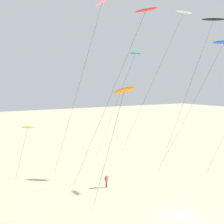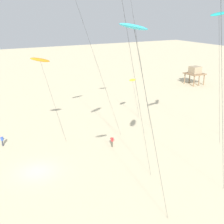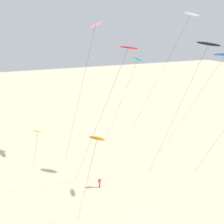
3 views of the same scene
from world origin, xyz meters
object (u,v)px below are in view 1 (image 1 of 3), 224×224
Objects in this scene: kite_teal at (135,55)px; kite_blue at (224,43)px; kite_orange at (124,91)px; kite_red at (145,13)px; kite_black at (213,21)px; kite_flyer_middle at (106,181)px; kite_pink at (102,4)px; kite_white at (183,14)px; kite_yellow at (28,128)px.

kite_blue is (9.28, -10.11, 1.42)m from kite_teal.
kite_orange is 0.62× the size of kite_red.
kite_black reaches higher than kite_flyer_middle.
kite_pink is 19.20m from kite_white.
kite_pink reaches higher than kite_orange.
kite_white is (18.64, 4.24, 1.84)m from kite_pink.
kite_yellow is at bearing 178.82° from kite_teal.
kite_white is at bearing 61.07° from kite_black.
kite_red reaches higher than kite_blue.
kite_orange is 24.37m from kite_blue.
kite_orange is 0.51× the size of kite_white.
kite_teal is 0.94× the size of kite_blue.
kite_black is at bearing -35.25° from kite_yellow.
kite_teal is 21.77m from kite_orange.
kite_pink is 14.45m from kite_black.
kite_black is at bearing -1.41° from kite_red.
kite_blue is at bearing -6.99° from kite_flyer_middle.
kite_orange is at bearing -110.20° from kite_flyer_middle.
kite_pink is at bearing 147.07° from kite_black.
kite_red is at bearing -146.14° from kite_white.
kite_white is at bearing 92.57° from kite_blue.
kite_blue is 0.91× the size of kite_black.
kite_pink is (-9.73, -6.06, 5.44)m from kite_teal.
kite_yellow is at bearing 141.55° from kite_pink.
kite_black reaches higher than kite_orange.
kite_teal is 13.79m from kite_blue.
kite_white is (6.64, 12.01, 3.95)m from kite_black.
kite_yellow is at bearing 105.26° from kite_orange.
kite_yellow reaches higher than kite_flyer_middle.
kite_blue is at bearing 10.94° from kite_red.
kite_yellow is 0.30× the size of kite_white.
kite_yellow is (-9.22, 13.93, -13.76)m from kite_red.
kite_red is at bearing 31.43° from kite_orange.
kite_teal is at bearing 37.56° from kite_flyer_middle.
kite_teal is 2.40× the size of kite_yellow.
kite_black reaches higher than kite_blue.
kite_teal is 0.77× the size of kite_pink.
kite_pink is 0.93× the size of kite_white.
kite_white reaches higher than kite_orange.
kite_orange is 29.41m from kite_white.
kite_orange reaches higher than kite_flyer_middle.
kite_orange is 8.04× the size of kite_flyer_middle.
kite_white is at bearing 33.86° from kite_red.
kite_blue is 8.16m from kite_black.
kite_yellow is at bearing 144.75° from kite_black.
kite_red is at bearing -122.38° from kite_teal.
kite_pink is at bearing -148.08° from kite_teal.
kite_black is 0.84× the size of kite_white.
kite_black is (12.00, -7.77, -2.11)m from kite_pink.
kite_pink is at bearing 78.80° from kite_flyer_middle.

